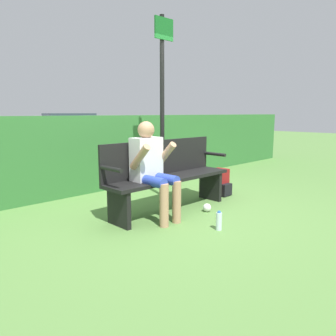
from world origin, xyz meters
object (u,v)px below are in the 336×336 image
person_seated (152,165)px  backpack (220,183)px  parked_car (70,130)px  signpost (162,96)px  water_bottle (219,221)px  park_bench (167,174)px

person_seated → backpack: bearing=4.9°
backpack → parked_car: size_ratio=0.10×
signpost → water_bottle: bearing=-111.8°
parked_car → person_seated: bearing=-102.1°
person_seated → water_bottle: bearing=-72.7°
park_bench → person_seated: bearing=-161.4°
person_seated → parked_car: size_ratio=0.30×
backpack → water_bottle: backpack is taller
water_bottle → signpost: bearing=68.2°
person_seated → signpost: bearing=39.9°
person_seated → backpack: 1.70m
backpack → signpost: signpost is taller
park_bench → signpost: 1.37m
backpack → water_bottle: (-1.35, -1.00, -0.10)m
parked_car → park_bench: bearing=-100.4°
park_bench → water_bottle: bearing=-97.5°
park_bench → backpack: (1.22, 0.01, -0.31)m
backpack → parked_car: bearing=75.6°
person_seated → backpack: (1.62, 0.14, -0.49)m
park_bench → parked_car: 10.37m
person_seated → water_bottle: 1.07m
signpost → parked_car: 9.64m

